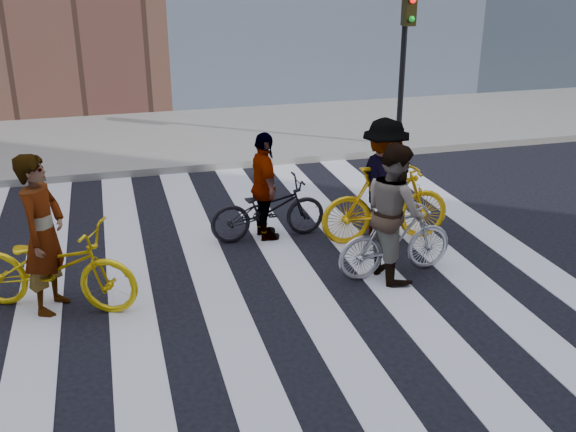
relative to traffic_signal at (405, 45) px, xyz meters
name	(u,v)px	position (x,y,z in m)	size (l,w,h in m)	color
ground	(258,283)	(-4.40, -5.32, -2.28)	(100.00, 100.00, 0.00)	black
sidewalk_far	(185,137)	(-4.40, 2.18, -2.20)	(100.00, 5.00, 0.15)	gray
zebra_crosswalk	(258,283)	(-4.40, -5.32, -2.27)	(8.25, 10.00, 0.01)	silver
traffic_signal	(405,45)	(0.00, 0.00, 0.00)	(0.22, 0.42, 3.33)	black
bike_yellow_left	(53,267)	(-6.92, -5.30, -1.73)	(0.74, 2.11, 1.11)	yellow
bike_silver_mid	(396,240)	(-2.56, -5.54, -1.78)	(0.47, 1.67, 1.00)	#B3B5BD
bike_yellow_right	(386,204)	(-2.24, -4.44, -1.69)	(0.56, 1.97, 1.18)	yellow
bike_dark_rear	(268,209)	(-3.90, -3.88, -1.81)	(0.62, 1.78, 0.93)	black
rider_left	(43,234)	(-6.97, -5.30, -1.29)	(0.72, 0.47, 1.97)	slate
rider_mid	(394,211)	(-2.61, -5.54, -1.36)	(0.89, 0.70, 1.84)	slate
rider_right	(384,182)	(-2.29, -4.44, -1.34)	(1.22, 0.70, 1.88)	slate
rider_rear	(264,187)	(-3.95, -3.88, -1.45)	(0.97, 0.40, 1.66)	slate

